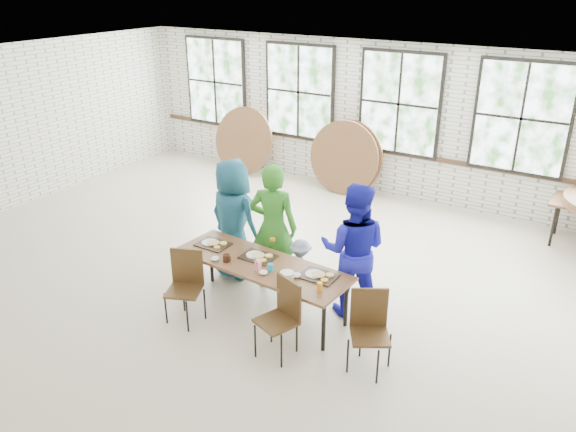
{
  "coord_description": "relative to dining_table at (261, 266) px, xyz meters",
  "views": [
    {
      "loc": [
        3.73,
        -5.68,
        4.15
      ],
      "look_at": [
        0.0,
        0.4,
        1.05
      ],
      "focal_mm": 35.0,
      "sensor_mm": 36.0,
      "label": 1
    }
  ],
  "objects": [
    {
      "name": "toddler",
      "position": [
        0.21,
        0.65,
        -0.27
      ],
      "size": [
        0.6,
        0.43,
        0.85
      ],
      "primitive_type": "imported",
      "rotation": [
        0.0,
        0.0,
        2.91
      ],
      "color": "#172348",
      "rests_on": "ground"
    },
    {
      "name": "room",
      "position": [
        -0.12,
        4.89,
        1.14
      ],
      "size": [
        12.0,
        12.0,
        12.0
      ],
      "color": "beige",
      "rests_on": "ground"
    },
    {
      "name": "chair_spare",
      "position": [
        1.63,
        -0.26,
        -0.13
      ],
      "size": [
        0.57,
        0.56,
        0.95
      ],
      "rotation": [
        0.0,
        0.0,
        0.54
      ],
      "color": "#493018",
      "rests_on": "ground"
    },
    {
      "name": "dining_table",
      "position": [
        0.0,
        0.0,
        0.0
      ],
      "size": [
        2.45,
        0.97,
        0.74
      ],
      "rotation": [
        0.0,
        0.0,
        -0.07
      ],
      "color": "brown",
      "rests_on": "ground"
    },
    {
      "name": "round_tops_leaning",
      "position": [
        -1.88,
        4.57,
        0.05
      ],
      "size": [
        4.02,
        0.44,
        1.49
      ],
      "color": "brown",
      "rests_on": "ground"
    },
    {
      "name": "adult_blue",
      "position": [
        0.99,
        0.65,
        0.22
      ],
      "size": [
        1.04,
        0.92,
        1.81
      ],
      "primitive_type": "imported",
      "rotation": [
        0.0,
        0.0,
        3.45
      ],
      "color": "#191BB2",
      "rests_on": "ground"
    },
    {
      "name": "adult_teal",
      "position": [
        -0.92,
        0.65,
        0.21
      ],
      "size": [
        0.95,
        0.7,
        1.79
      ],
      "primitive_type": "imported",
      "rotation": [
        0.0,
        0.0,
        2.98
      ],
      "color": "navy",
      "rests_on": "ground"
    },
    {
      "name": "chair_near_left",
      "position": [
        -0.76,
        -0.6,
        -0.13
      ],
      "size": [
        0.55,
        0.54,
        0.95
      ],
      "rotation": [
        0.0,
        0.0,
        0.41
      ],
      "color": "#493018",
      "rests_on": "ground"
    },
    {
      "name": "adult_green",
      "position": [
        -0.23,
        0.65,
        0.24
      ],
      "size": [
        0.77,
        0.62,
        1.85
      ],
      "primitive_type": "imported",
      "rotation": [
        0.0,
        0.0,
        3.43
      ],
      "color": "#2D771F",
      "rests_on": "ground"
    },
    {
      "name": "tabletop_clutter",
      "position": [
        0.1,
        -0.04,
        0.08
      ],
      "size": [
        2.08,
        0.58,
        0.11
      ],
      "color": "black",
      "rests_on": "dining_table"
    },
    {
      "name": "chair_near_right",
      "position": [
        0.68,
        -0.57,
        -0.13
      ],
      "size": [
        0.53,
        0.52,
        0.95
      ],
      "rotation": [
        0.0,
        0.0,
        -0.35
      ],
      "color": "#493018",
      "rests_on": "ground"
    }
  ]
}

